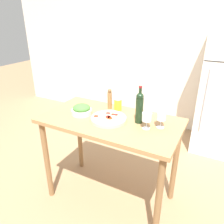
{
  "coord_description": "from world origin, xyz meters",
  "views": [
    {
      "loc": [
        0.88,
        -1.63,
        1.86
      ],
      "look_at": [
        0.0,
        0.04,
        1.02
      ],
      "focal_mm": 35.0,
      "sensor_mm": 36.0,
      "label": 1
    }
  ],
  "objects": [
    {
      "name": "ground_plane",
      "position": [
        0.0,
        0.0,
        0.0
      ],
      "size": [
        14.0,
        14.0,
        0.0
      ],
      "primitive_type": "plane",
      "color": "#9E7A56"
    },
    {
      "name": "wine_glass_far",
      "position": [
        0.47,
        0.06,
        1.06
      ],
      "size": [
        0.08,
        0.08,
        0.15
      ],
      "color": "silver",
      "rests_on": "prep_counter"
    },
    {
      "name": "homemade_pizza",
      "position": [
        -0.0,
        -0.03,
        0.98
      ],
      "size": [
        0.33,
        0.33,
        0.04
      ],
      "color": "beige",
      "rests_on": "prep_counter"
    },
    {
      "name": "pepper_mill",
      "position": [
        -0.13,
        0.23,
        1.06
      ],
      "size": [
        0.05,
        0.05,
        0.21
      ],
      "color": "olive",
      "rests_on": "prep_counter"
    },
    {
      "name": "wall_back",
      "position": [
        0.0,
        2.04,
        1.3
      ],
      "size": [
        6.4,
        0.06,
        2.6
      ],
      "color": "silver",
      "rests_on": "ground_plane"
    },
    {
      "name": "wine_bottle",
      "position": [
        0.26,
        0.06,
        1.11
      ],
      "size": [
        0.07,
        0.07,
        0.35
      ],
      "color": "black",
      "rests_on": "prep_counter"
    },
    {
      "name": "salt_canister",
      "position": [
        -0.03,
        0.22,
        1.02
      ],
      "size": [
        0.08,
        0.08,
        0.13
      ],
      "color": "yellow",
      "rests_on": "prep_counter"
    },
    {
      "name": "wine_glass_near",
      "position": [
        0.36,
        -0.02,
        1.06
      ],
      "size": [
        0.08,
        0.08,
        0.15
      ],
      "color": "silver",
      "rests_on": "prep_counter"
    },
    {
      "name": "salad_bowl",
      "position": [
        -0.31,
        -0.03,
        1.01
      ],
      "size": [
        0.2,
        0.2,
        0.1
      ],
      "color": "silver",
      "rests_on": "prep_counter"
    },
    {
      "name": "prep_counter",
      "position": [
        0.0,
        0.0,
        0.82
      ],
      "size": [
        1.32,
        0.7,
        0.96
      ],
      "color": "#A87A4C",
      "rests_on": "ground_plane"
    }
  ]
}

